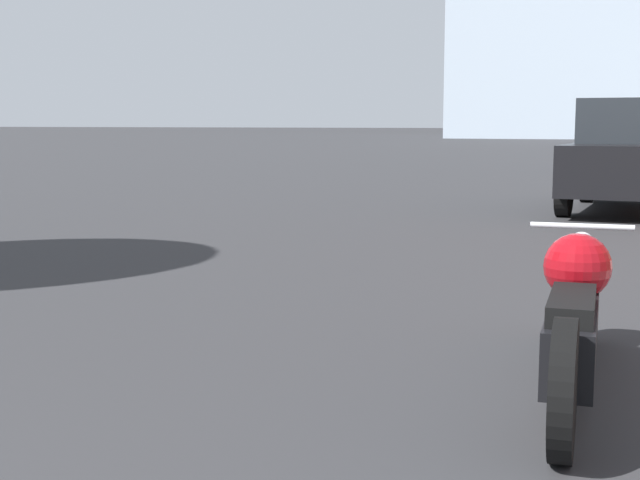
{
  "coord_description": "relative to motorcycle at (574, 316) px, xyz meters",
  "views": [
    {
      "loc": [
        3.58,
        0.05,
        1.43
      ],
      "look_at": [
        1.14,
        6.21,
        0.55
      ],
      "focal_mm": 50.0,
      "sensor_mm": 36.0,
      "label": 1
    }
  ],
  "objects": [
    {
      "name": "parked_car_black",
      "position": [
        -0.22,
        10.32,
        0.49
      ],
      "size": [
        1.88,
        4.44,
        1.78
      ],
      "rotation": [
        0.0,
        0.0,
        -0.04
      ],
      "color": "black",
      "rests_on": "ground_plane"
    },
    {
      "name": "motorcycle",
      "position": [
        0.0,
        0.0,
        0.0
      ],
      "size": [
        0.62,
        2.66,
        0.82
      ],
      "rotation": [
        0.0,
        0.0,
        0.06
      ],
      "color": "black",
      "rests_on": "ground_plane"
    }
  ]
}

